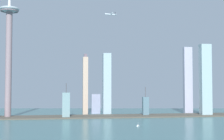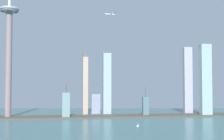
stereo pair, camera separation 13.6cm
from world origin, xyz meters
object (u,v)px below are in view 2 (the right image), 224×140
Objects in this scene: skyscraper_3 at (205,80)px; airplane at (110,14)px; skyscraper_5 at (66,105)px; boat_2 at (138,126)px; skyscraper_4 at (107,84)px; skyscraper_8 at (146,106)px; skyscraper_7 at (96,104)px; skyscraper_2 at (85,85)px; observation_tower at (9,40)px; skyscraper_6 at (188,80)px.

skyscraper_3 is 281.82m from airplane.
skyscraper_5 is 207.86m from boat_2.
skyscraper_8 is (88.76, -49.36, -54.56)m from skyscraper_4.
skyscraper_3 is 3.42× the size of skyscraper_7.
skyscraper_3 is 2.22× the size of skyscraper_5.
boat_2 is (-207.81, -168.47, -86.44)m from skyscraper_3.
skyscraper_3 is 281.14m from boat_2.
skyscraper_2 reaches higher than skyscraper_5.
skyscraper_3 reaches higher than skyscraper_2.
observation_tower is 4.54× the size of skyscraper_5.
skyscraper_3 is 1.13× the size of skyscraper_4.
skyscraper_7 is at bearing 51.38° from skyscraper_2.
skyscraper_6 reaches higher than skyscraper_7.
skyscraper_3 is at bearing 161.78° from boat_2.
skyscraper_4 reaches higher than skyscraper_7.
skyscraper_5 is at bearing -7.87° from airplane.
skyscraper_3 is at bearing 1.50° from skyscraper_5.
skyscraper_4 is 1.97× the size of skyscraper_5.
skyscraper_4 reaches higher than boat_2.
skyscraper_5 is 1.13× the size of skyscraper_8.
skyscraper_5 is (132.14, -26.80, -150.59)m from observation_tower.
airplane is at bearing -5.49° from observation_tower.
boat_2 is at bearing -69.86° from skyscraper_2.
skyscraper_4 is at bearing -140.33° from boat_2.
airplane is (25.40, -99.86, 215.87)m from skyscraper_7.
skyscraper_6 is at bearing 4.49° from observation_tower.
airplane reaches higher than skyscraper_7.
skyscraper_3 is at bearing -5.84° from skyscraper_8.
skyscraper_7 is at bearing -86.02° from airplane.
skyscraper_5 is at bearing -144.28° from skyscraper_4.
skyscraper_6 is 2.49× the size of skyscraper_8.
skyscraper_6 is at bearing -3.10° from skyscraper_4.
observation_tower reaches higher than skyscraper_3.
skyscraper_5 is at bearing -11.46° from observation_tower.
skyscraper_4 is 115.29m from skyscraper_8.
skyscraper_8 is at bearing -35.13° from skyscraper_7.
airplane is at bearing -137.49° from boat_2.
observation_tower is 270.68m from skyscraper_7.
skyscraper_6 is at bearing 114.64° from skyscraper_3.
skyscraper_4 is 19.93× the size of boat_2.
skyscraper_3 reaches higher than skyscraper_5.
skyscraper_2 is at bearing -128.62° from skyscraper_7.
skyscraper_2 is 19.62× the size of boat_2.
observation_tower reaches higher than skyscraper_4.
skyscraper_2 reaches higher than skyscraper_7.
skyscraper_8 is at bearing -177.84° from airplane.
skyscraper_8 is at bearing -29.08° from skyscraper_4.
observation_tower reaches higher than skyscraper_7.
skyscraper_2 is at bearing -127.11° from boat_2.
airplane is at bearing -48.83° from skyscraper_2.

